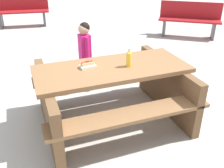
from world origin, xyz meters
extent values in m
plane|color=#B7B2A8|center=(0.00, 0.00, 0.00)|extent=(30.00, 30.00, 0.00)
cube|color=brown|center=(0.00, 0.00, 0.72)|extent=(1.88, 0.97, 0.05)
cube|color=brown|center=(-0.07, 0.56, 0.43)|extent=(1.82, 0.49, 0.04)
cube|color=brown|center=(0.07, -0.56, 0.43)|extent=(1.82, 0.49, 0.04)
cube|color=brown|center=(0.77, 0.09, 0.35)|extent=(0.27, 1.40, 0.70)
cube|color=brown|center=(-0.77, -0.09, 0.35)|extent=(0.27, 1.40, 0.70)
cylinder|color=yellow|center=(-0.20, 0.03, 0.83)|extent=(0.06, 0.06, 0.17)
cone|color=yellow|center=(-0.20, 0.03, 0.94)|extent=(0.06, 0.06, 0.04)
cylinder|color=silver|center=(-0.20, 0.03, 0.97)|extent=(0.04, 0.04, 0.02)
cube|color=white|center=(0.28, -0.05, 0.77)|extent=(0.20, 0.15, 0.03)
cube|color=#D8B272|center=(0.28, -0.05, 0.80)|extent=(0.16, 0.09, 0.04)
cylinder|color=maroon|center=(0.28, -0.05, 0.82)|extent=(0.14, 0.06, 0.03)
ellipsoid|color=maroon|center=(0.28, -0.05, 0.83)|extent=(0.07, 0.04, 0.01)
cylinder|color=#262633|center=(0.18, -0.86, 0.24)|extent=(0.08, 0.08, 0.48)
cylinder|color=#262633|center=(0.21, -0.97, 0.24)|extent=(0.08, 0.08, 0.48)
cube|color=#D11E72|center=(0.20, -0.91, 0.69)|extent=(0.18, 0.19, 0.41)
cylinder|color=#D11E72|center=(0.17, -0.81, 0.71)|extent=(0.06, 0.06, 0.35)
cylinder|color=#D11E72|center=(0.22, -1.01, 0.71)|extent=(0.06, 0.06, 0.35)
sphere|color=tan|center=(0.20, -0.91, 0.97)|extent=(0.16, 0.16, 0.16)
sphere|color=black|center=(0.18, -0.92, 0.99)|extent=(0.15, 0.15, 0.15)
cube|color=maroon|center=(-2.73, -3.11, 0.43)|extent=(1.51, 1.08, 0.04)
cube|color=maroon|center=(-2.82, -3.27, 0.65)|extent=(1.33, 0.76, 0.40)
cube|color=#4C4C51|center=(-2.21, -3.40, 0.21)|extent=(0.23, 0.34, 0.41)
cube|color=#4C4C51|center=(-3.26, -2.82, 0.21)|extent=(0.23, 0.34, 0.41)
cube|color=maroon|center=(1.41, -5.16, 0.43)|extent=(1.51, 0.42, 0.04)
cube|color=maroon|center=(1.41, -5.34, 0.65)|extent=(1.50, 0.06, 0.40)
cube|color=#4C4C51|center=(2.01, -5.17, 0.21)|extent=(0.07, 0.36, 0.41)
cube|color=#4C4C51|center=(0.81, -5.15, 0.21)|extent=(0.07, 0.36, 0.41)
camera|label=1|loc=(0.64, 2.68, 1.95)|focal=41.18mm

